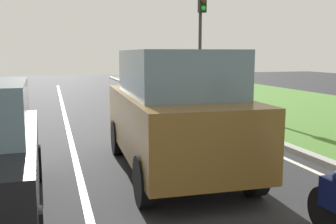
# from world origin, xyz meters

# --- Properties ---
(ground_plane) EXTENTS (60.00, 60.00, 0.00)m
(ground_plane) POSITION_xyz_m (0.00, 14.00, 0.00)
(ground_plane) COLOR #262628
(lane_line_center) EXTENTS (0.12, 32.00, 0.01)m
(lane_line_center) POSITION_xyz_m (-0.70, 14.00, 0.00)
(lane_line_center) COLOR silver
(lane_line_center) RESTS_ON ground
(lane_line_right_edge) EXTENTS (0.12, 32.00, 0.01)m
(lane_line_right_edge) POSITION_xyz_m (3.60, 14.00, 0.00)
(lane_line_right_edge) COLOR silver
(lane_line_right_edge) RESTS_ON ground
(grass_verge_right) EXTENTS (9.00, 48.00, 0.06)m
(grass_verge_right) POSITION_xyz_m (8.50, 14.00, 0.03)
(grass_verge_right) COLOR #47752D
(grass_verge_right) RESTS_ON ground
(curb_right) EXTENTS (0.24, 48.00, 0.12)m
(curb_right) POSITION_xyz_m (4.10, 14.00, 0.06)
(curb_right) COLOR #9E9B93
(curb_right) RESTS_ON ground
(car_suv_ahead) EXTENTS (2.11, 4.57, 2.28)m
(car_suv_ahead) POSITION_xyz_m (1.05, 9.04, 1.17)
(car_suv_ahead) COLOR brown
(car_suv_ahead) RESTS_ON ground
(traffic_light_near_right) EXTENTS (0.32, 0.50, 5.17)m
(traffic_light_near_right) POSITION_xyz_m (5.21, 18.23, 3.46)
(traffic_light_near_right) COLOR #2D2D2D
(traffic_light_near_right) RESTS_ON ground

